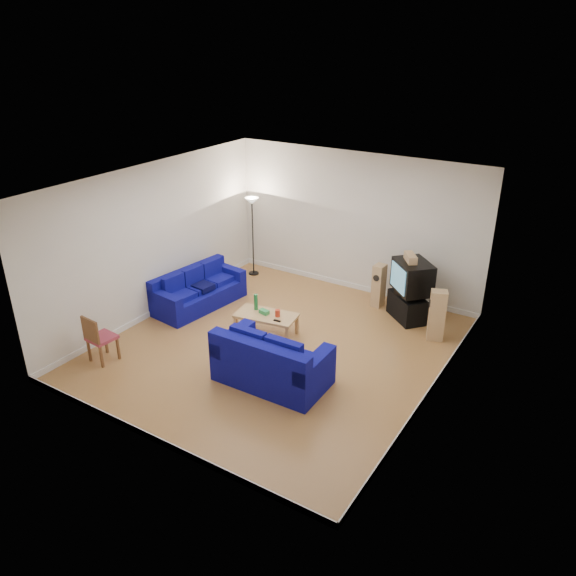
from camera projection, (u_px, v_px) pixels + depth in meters
The scene contains 16 objects.
room at pixel (276, 274), 10.12m from camera, with size 6.01×6.51×3.21m.
sofa_three_seat at pixel (197, 292), 12.32m from camera, with size 1.14×2.18×0.81m.
sofa_loveseat at pixel (270, 365), 9.54m from camera, with size 1.91×1.08×0.95m.
coffee_table at pixel (266, 317), 11.09m from camera, with size 1.29×0.79×0.44m.
bottle at pixel (256, 302), 11.19m from camera, with size 0.08×0.08×0.33m, color #197233.
tissue_box at pixel (264, 312), 11.07m from camera, with size 0.20×0.11×0.08m, color green.
red_canister at pixel (278, 313), 10.96m from camera, with size 0.10×0.10×0.14m, color red.
remote at pixel (277, 321), 10.81m from camera, with size 0.15×0.05×0.02m, color black.
tv_stand at pixel (407, 307), 11.74m from camera, with size 0.88×0.49×0.54m, color black.
av_receiver at pixel (407, 293), 11.60m from camera, with size 0.44×0.36×0.10m, color black.
television at pixel (412, 277), 11.44m from camera, with size 1.03×1.03×0.65m.
centre_speaker at pixel (410, 258), 11.32m from camera, with size 0.44×0.17×0.15m, color tan.
speaker_left at pixel (379, 285), 12.21m from camera, with size 0.24×0.31×0.96m.
speaker_right at pixel (437, 315), 10.85m from camera, with size 0.37×0.34×1.04m.
floor_lamp at pixel (252, 212), 13.36m from camera, with size 0.33×0.33×1.95m.
dining_chair at pixel (98, 337), 10.10m from camera, with size 0.48×0.48×0.93m.
Camera 1 is at (5.12, -7.78, 5.53)m, focal length 35.00 mm.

